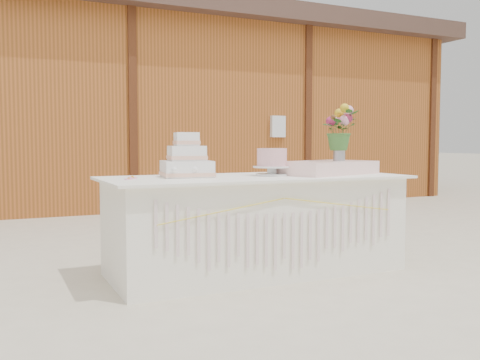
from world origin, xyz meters
TOP-DOWN VIEW (x-y plane):
  - ground at (0.00, 0.00)m, footprint 80.00×80.00m
  - barn at (-0.01, 5.99)m, footprint 12.60×4.60m
  - cake_table at (0.00, -0.00)m, footprint 2.40×1.00m
  - wedding_cake at (-0.53, 0.13)m, footprint 0.43×0.43m
  - pink_cake_stand at (0.14, -0.01)m, footprint 0.30×0.30m
  - satin_runner at (0.64, -0.02)m, footprint 0.97×0.74m
  - flower_vase at (0.79, -0.01)m, footprint 0.10×0.10m
  - bouquet at (0.79, -0.01)m, footprint 0.35×0.32m
  - loose_flowers at (-0.97, 0.09)m, footprint 0.22×0.33m

SIDE VIEW (x-z plane):
  - ground at x=0.00m, z-range 0.00..0.00m
  - cake_table at x=0.00m, z-range 0.00..0.77m
  - loose_flowers at x=-0.97m, z-range 0.77..0.79m
  - satin_runner at x=0.64m, z-range 0.77..0.88m
  - wedding_cake at x=-0.53m, z-range 0.71..1.06m
  - pink_cake_stand at x=0.14m, z-range 0.78..1.00m
  - flower_vase at x=0.79m, z-range 0.88..1.02m
  - bouquet at x=0.79m, z-range 1.02..1.36m
  - barn at x=-0.01m, z-range 0.03..3.33m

